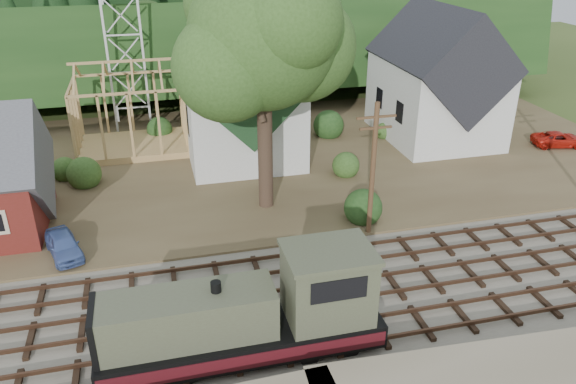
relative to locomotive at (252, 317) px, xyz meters
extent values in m
plane|color=#384C1E|center=(1.32, 3.00, -2.04)|extent=(140.00, 140.00, 0.00)
cube|color=#726B5B|center=(1.32, 3.00, -1.96)|extent=(64.00, 11.00, 0.16)
cube|color=brown|center=(1.32, 21.00, -1.89)|extent=(64.00, 26.00, 0.30)
cube|color=#1E3F19|center=(1.32, 45.00, -2.04)|extent=(70.00, 28.96, 12.74)
cube|color=black|center=(1.32, 61.00, -2.04)|extent=(80.00, 20.00, 12.00)
cube|color=silver|center=(3.32, 23.00, 1.46)|extent=(8.00, 12.00, 6.40)
cube|color=#1C3E1D|center=(3.32, 23.00, 4.66)|extent=(8.40, 12.96, 8.40)
cube|color=silver|center=(3.32, 17.00, 6.66)|extent=(2.40, 2.40, 4.00)
cone|color=#1C3E1D|center=(3.32, 17.00, 9.96)|extent=(5.37, 5.37, 2.60)
cube|color=silver|center=(19.32, 22.00, 1.46)|extent=(8.00, 10.00, 6.40)
cube|color=black|center=(19.32, 22.00, 4.66)|extent=(8.40, 10.80, 8.40)
cube|color=tan|center=(-4.68, 25.00, -1.49)|extent=(8.00, 6.00, 0.50)
cube|color=tan|center=(-4.68, 25.00, 5.16)|extent=(8.00, 0.18, 0.18)
cube|color=silver|center=(-6.08, 29.60, 4.26)|extent=(0.18, 0.18, 12.00)
cube|color=silver|center=(-3.28, 29.60, 4.26)|extent=(0.18, 0.18, 12.00)
cube|color=silver|center=(-6.08, 32.40, 4.26)|extent=(0.18, 0.18, 12.00)
cube|color=silver|center=(-3.28, 32.40, 4.26)|extent=(0.18, 0.18, 12.00)
cylinder|color=#38281E|center=(3.32, 13.00, 2.26)|extent=(0.90, 0.90, 8.00)
sphere|color=#31501E|center=(3.32, 13.00, 8.76)|extent=(8.40, 8.40, 8.40)
sphere|color=#31501E|center=(5.82, 14.00, 7.76)|extent=(6.40, 6.40, 6.40)
sphere|color=#31501E|center=(1.12, 12.20, 7.26)|extent=(6.00, 6.00, 6.00)
cylinder|color=#4C331E|center=(8.32, 8.20, 1.96)|extent=(0.28, 0.28, 8.00)
cube|color=#4C331E|center=(8.32, 8.20, 5.16)|extent=(2.20, 0.12, 0.12)
cube|color=#4C331E|center=(8.32, 8.20, 4.56)|extent=(1.80, 0.12, 0.12)
cube|color=black|center=(-0.44, 0.00, -1.71)|extent=(11.35, 2.36, 0.33)
cube|color=black|center=(-0.44, 0.00, -1.01)|extent=(11.35, 2.74, 1.04)
cube|color=#494A36|center=(-2.52, 0.00, 0.51)|extent=(6.81, 2.18, 1.99)
cube|color=#494A36|center=(3.16, 0.00, 1.03)|extent=(3.40, 2.65, 3.03)
cube|color=#494A36|center=(3.16, 0.00, 2.59)|extent=(3.59, 2.84, 0.19)
cube|color=black|center=(3.16, -1.34, 1.69)|extent=(2.27, 0.06, 0.95)
cube|color=#4A0F16|center=(-0.44, -1.39, -1.01)|extent=(11.35, 0.04, 0.66)
cube|color=#4A0F16|center=(-0.44, 1.39, -1.01)|extent=(11.35, 0.04, 0.66)
cylinder|color=black|center=(-1.38, 0.00, 1.60)|extent=(0.42, 0.42, 0.66)
imported|color=#506BAD|center=(-8.38, 9.81, -1.11)|extent=(2.55, 3.95, 1.25)
imported|color=red|center=(28.05, 17.45, -1.16)|extent=(4.43, 2.75, 1.14)
camera|label=1|loc=(-3.04, -17.98, 14.34)|focal=35.00mm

